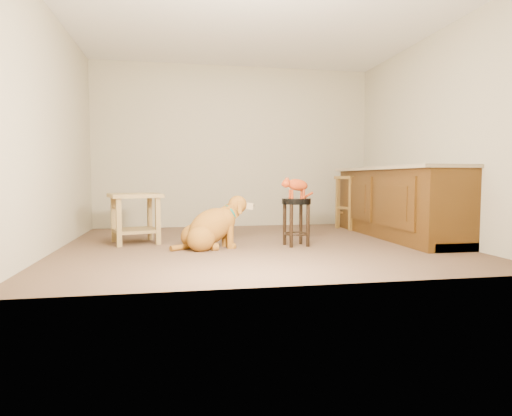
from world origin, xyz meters
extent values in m
cube|color=brown|center=(0.00, 0.00, 0.00)|extent=(4.50, 4.00, 0.01)
cube|color=#ACA58A|center=(0.00, 2.00, 1.30)|extent=(4.50, 0.04, 2.60)
cube|color=#ACA58A|center=(0.00, -2.00, 1.30)|extent=(4.50, 0.04, 2.60)
cube|color=#ACA58A|center=(-2.25, 0.00, 1.30)|extent=(0.04, 4.00, 2.60)
cube|color=#ACA58A|center=(2.25, 0.00, 1.30)|extent=(0.04, 4.00, 2.60)
cube|color=silver|center=(0.00, 0.00, 2.60)|extent=(4.50, 4.00, 0.04)
cube|color=#472B0C|center=(1.95, 0.30, 0.45)|extent=(0.60, 2.50, 0.90)
cube|color=gray|center=(1.92, 0.30, 0.92)|extent=(0.70, 2.56, 0.04)
cube|color=black|center=(1.99, 0.30, 0.05)|extent=(0.52, 2.50, 0.10)
cube|color=#472B0C|center=(1.64, -0.25, 0.50)|extent=(0.02, 0.90, 0.62)
cube|color=#472B0C|center=(1.64, 0.85, 0.50)|extent=(0.02, 0.90, 0.62)
cube|color=#3A220A|center=(1.63, -0.25, 0.50)|extent=(0.02, 0.60, 0.40)
cube|color=#3A220A|center=(1.63, 0.85, 0.50)|extent=(0.02, 0.60, 0.40)
cylinder|color=black|center=(0.52, -0.07, 0.25)|extent=(0.04, 0.04, 0.49)
cylinder|color=black|center=(0.31, -0.09, 0.25)|extent=(0.04, 0.04, 0.49)
cylinder|color=black|center=(0.55, -0.27, 0.25)|extent=(0.04, 0.04, 0.49)
cylinder|color=black|center=(0.34, -0.30, 0.25)|extent=(0.04, 0.04, 0.49)
torus|color=black|center=(0.43, -0.18, 0.14)|extent=(0.32, 0.32, 0.02)
cylinder|color=black|center=(0.43, -0.18, 0.52)|extent=(0.34, 0.34, 0.07)
cube|color=brown|center=(1.90, 1.48, 0.39)|extent=(0.06, 0.06, 0.78)
cube|color=brown|center=(1.55, 1.41, 0.39)|extent=(0.06, 0.06, 0.78)
cube|color=brown|center=(1.98, 1.13, 0.39)|extent=(0.06, 0.06, 0.78)
cube|color=brown|center=(1.63, 1.06, 0.39)|extent=(0.06, 0.06, 0.78)
cube|color=brown|center=(1.77, 1.27, 0.80)|extent=(0.53, 0.53, 0.04)
cube|color=olive|center=(-1.29, 0.64, 0.28)|extent=(0.07, 0.07, 0.56)
cube|color=olive|center=(-1.72, 0.51, 0.28)|extent=(0.07, 0.07, 0.56)
cube|color=olive|center=(-1.16, 0.20, 0.28)|extent=(0.07, 0.07, 0.56)
cube|color=olive|center=(-1.60, 0.08, 0.28)|extent=(0.07, 0.07, 0.56)
cube|color=olive|center=(-1.44, 0.36, 0.58)|extent=(0.72, 0.72, 0.04)
cube|color=olive|center=(-1.44, 0.36, 0.16)|extent=(0.61, 0.61, 0.03)
ellipsoid|color=brown|center=(-0.75, -0.14, 0.13)|extent=(0.37, 0.33, 0.28)
ellipsoid|color=brown|center=(-0.69, -0.37, 0.13)|extent=(0.37, 0.33, 0.28)
cylinder|color=brown|center=(-0.60, -0.09, 0.04)|extent=(0.09, 0.10, 0.09)
cylinder|color=brown|center=(-0.54, -0.34, 0.04)|extent=(0.09, 0.10, 0.09)
ellipsoid|color=brown|center=(-0.57, -0.21, 0.25)|extent=(0.71, 0.49, 0.58)
ellipsoid|color=brown|center=(-0.41, -0.17, 0.32)|extent=(0.30, 0.32, 0.29)
cylinder|color=brown|center=(-0.39, -0.09, 0.17)|extent=(0.09, 0.09, 0.34)
cylinder|color=brown|center=(-0.35, -0.24, 0.17)|extent=(0.09, 0.09, 0.34)
sphere|color=brown|center=(-0.37, -0.08, 0.02)|extent=(0.09, 0.09, 0.09)
sphere|color=brown|center=(-0.33, -0.23, 0.02)|extent=(0.09, 0.09, 0.09)
cylinder|color=brown|center=(-0.34, -0.15, 0.41)|extent=(0.24, 0.20, 0.21)
ellipsoid|color=brown|center=(-0.25, -0.13, 0.49)|extent=(0.26, 0.24, 0.20)
cube|color=tan|center=(-0.14, -0.10, 0.47)|extent=(0.16, 0.11, 0.09)
sphere|color=black|center=(-0.08, -0.08, 0.48)|extent=(0.05, 0.05, 0.05)
cube|color=brown|center=(-0.29, -0.05, 0.46)|extent=(0.06, 0.06, 0.15)
cube|color=brown|center=(-0.25, -0.23, 0.46)|extent=(0.06, 0.06, 0.15)
torus|color=#0B5E53|center=(-0.34, -0.15, 0.40)|extent=(0.16, 0.22, 0.18)
cylinder|color=#D8BF4C|center=(-0.30, -0.14, 0.34)|extent=(0.02, 0.04, 0.04)
cylinder|color=brown|center=(-0.90, -0.26, 0.03)|extent=(0.25, 0.20, 0.06)
ellipsoid|color=#91300E|center=(0.44, -0.18, 0.71)|extent=(0.28, 0.16, 0.17)
cylinder|color=#91300E|center=(0.36, -0.16, 0.61)|extent=(0.03, 0.03, 0.10)
sphere|color=#91300E|center=(0.36, -0.16, 0.57)|extent=(0.03, 0.03, 0.03)
cylinder|color=#91300E|center=(0.37, -0.23, 0.61)|extent=(0.03, 0.03, 0.10)
sphere|color=#91300E|center=(0.37, -0.23, 0.57)|extent=(0.03, 0.03, 0.03)
cylinder|color=#91300E|center=(0.51, -0.14, 0.61)|extent=(0.03, 0.03, 0.10)
sphere|color=#91300E|center=(0.51, -0.14, 0.57)|extent=(0.03, 0.03, 0.03)
cylinder|color=#91300E|center=(0.51, -0.21, 0.61)|extent=(0.03, 0.03, 0.10)
sphere|color=#91300E|center=(0.51, -0.21, 0.57)|extent=(0.03, 0.03, 0.03)
sphere|color=#91300E|center=(0.30, -0.20, 0.73)|extent=(0.10, 0.10, 0.10)
sphere|color=#91300E|center=(0.26, -0.20, 0.72)|extent=(0.04, 0.04, 0.04)
sphere|color=brown|center=(0.25, -0.21, 0.72)|extent=(0.02, 0.02, 0.02)
cone|color=#91300E|center=(0.31, -0.17, 0.78)|extent=(0.05, 0.05, 0.05)
cone|color=#C66B60|center=(0.31, -0.17, 0.78)|extent=(0.03, 0.03, 0.03)
cone|color=#91300E|center=(0.32, -0.23, 0.78)|extent=(0.05, 0.05, 0.05)
cone|color=#C66B60|center=(0.32, -0.23, 0.78)|extent=(0.03, 0.03, 0.03)
cylinder|color=#91300E|center=(0.57, -0.13, 0.58)|extent=(0.19, 0.13, 0.10)
camera|label=1|loc=(-0.92, -4.99, 0.79)|focal=30.00mm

